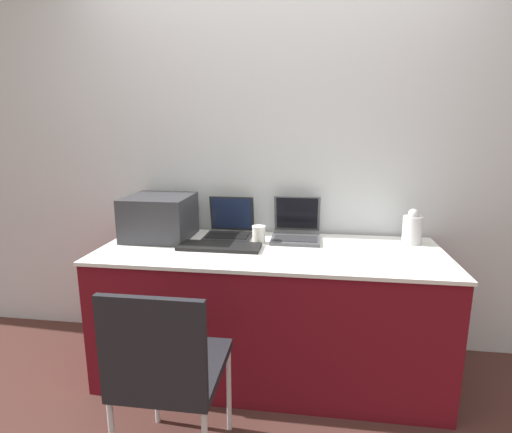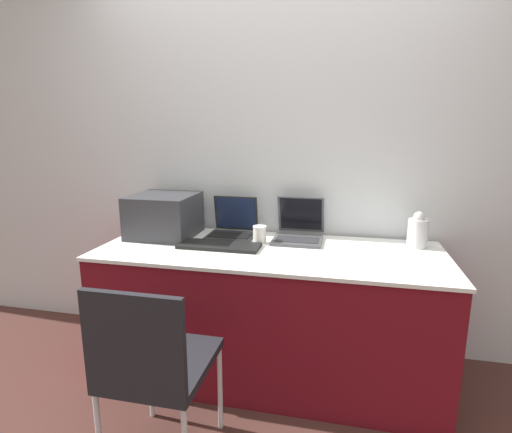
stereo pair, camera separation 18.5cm
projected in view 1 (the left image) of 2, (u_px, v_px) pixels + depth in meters
name	position (u px, v px, depth m)	size (l,w,h in m)	color
ground_plane	(261.00, 411.00, 2.11)	(14.00, 14.00, 0.00)	#472823
wall_back	(277.00, 153.00, 2.60)	(8.00, 0.05, 2.60)	silver
table	(269.00, 311.00, 2.38)	(1.97, 0.76, 0.78)	maroon
printer	(159.00, 215.00, 2.50)	(0.39, 0.40, 0.27)	#333338
laptop_left	(229.00, 228.00, 2.55)	(0.29, 0.28, 0.25)	black
laptop_right	(296.00, 230.00, 2.50)	(0.30, 0.35, 0.26)	#4C4C51
external_keyboard	(219.00, 247.00, 2.30)	(0.47, 0.18, 0.02)	black
coffee_cup	(259.00, 235.00, 2.40)	(0.08, 0.08, 0.11)	white
metal_pitcher	(412.00, 228.00, 2.39)	(0.11, 0.11, 0.21)	silver
chair	(168.00, 366.00, 1.61)	(0.41, 0.47, 0.88)	black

